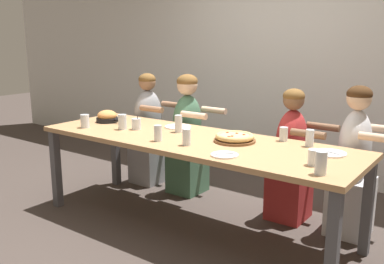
% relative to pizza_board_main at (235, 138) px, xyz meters
% --- Properties ---
extents(ground_plane, '(18.00, 18.00, 0.00)m').
position_rel_pizza_board_main_xyz_m(ground_plane, '(-0.34, -0.10, -0.81)').
color(ground_plane, '#423833').
rests_on(ground_plane, ground).
extents(restaurant_back_panel, '(10.00, 0.06, 3.20)m').
position_rel_pizza_board_main_xyz_m(restaurant_back_panel, '(-0.34, 1.73, 0.79)').
color(restaurant_back_panel, silver).
rests_on(restaurant_back_panel, ground).
extents(dining_table, '(2.72, 0.88, 0.77)m').
position_rel_pizza_board_main_xyz_m(dining_table, '(-0.34, -0.10, -0.10)').
color(dining_table, tan).
rests_on(dining_table, ground).
extents(pizza_board_main, '(0.33, 0.33, 0.06)m').
position_rel_pizza_board_main_xyz_m(pizza_board_main, '(0.00, 0.00, 0.00)').
color(pizza_board_main, brown).
rests_on(pizza_board_main, dining_table).
extents(skillet_bowl, '(0.30, 0.21, 0.12)m').
position_rel_pizza_board_main_xyz_m(skillet_bowl, '(-1.39, -0.05, 0.02)').
color(skillet_bowl, black).
rests_on(skillet_bowl, dining_table).
extents(empty_plate_a, '(0.24, 0.24, 0.02)m').
position_rel_pizza_board_main_xyz_m(empty_plate_a, '(-0.69, 0.16, -0.03)').
color(empty_plate_a, white).
rests_on(empty_plate_a, dining_table).
extents(empty_plate_b, '(0.19, 0.19, 0.02)m').
position_rel_pizza_board_main_xyz_m(empty_plate_b, '(0.15, -0.39, -0.03)').
color(empty_plate_b, white).
rests_on(empty_plate_b, dining_table).
extents(empty_plate_c, '(0.23, 0.23, 0.02)m').
position_rel_pizza_board_main_xyz_m(empty_plate_c, '(0.72, 0.08, -0.03)').
color(empty_plate_c, white).
rests_on(empty_plate_c, dining_table).
extents(cocktail_glass_blue, '(0.08, 0.08, 0.12)m').
position_rel_pizza_board_main_xyz_m(cocktail_glass_blue, '(-0.93, -0.12, 0.01)').
color(cocktail_glass_blue, silver).
rests_on(cocktail_glass_blue, dining_table).
extents(drinking_glass_a, '(0.06, 0.06, 0.13)m').
position_rel_pizza_board_main_xyz_m(drinking_glass_a, '(0.53, 0.20, 0.02)').
color(drinking_glass_a, silver).
rests_on(drinking_glass_a, dining_table).
extents(drinking_glass_b, '(0.08, 0.08, 0.10)m').
position_rel_pizza_board_main_xyz_m(drinking_glass_b, '(0.73, -0.24, 0.02)').
color(drinking_glass_b, silver).
rests_on(drinking_glass_b, dining_table).
extents(drinking_glass_c, '(0.06, 0.06, 0.15)m').
position_rel_pizza_board_main_xyz_m(drinking_glass_c, '(-0.56, 0.01, 0.03)').
color(drinking_glass_c, silver).
rests_on(drinking_glass_c, dining_table).
extents(drinking_glass_d, '(0.07, 0.07, 0.11)m').
position_rel_pizza_board_main_xyz_m(drinking_glass_d, '(0.30, 0.25, 0.02)').
color(drinking_glass_d, silver).
rests_on(drinking_glass_d, dining_table).
extents(drinking_glass_e, '(0.06, 0.06, 0.13)m').
position_rel_pizza_board_main_xyz_m(drinking_glass_e, '(-0.24, -0.31, 0.02)').
color(drinking_glass_e, silver).
rests_on(drinking_glass_e, dining_table).
extents(drinking_glass_f, '(0.06, 0.06, 0.13)m').
position_rel_pizza_board_main_xyz_m(drinking_glass_f, '(-0.50, -0.34, 0.02)').
color(drinking_glass_f, silver).
rests_on(drinking_glass_f, dining_table).
extents(drinking_glass_g, '(0.07, 0.07, 0.13)m').
position_rel_pizza_board_main_xyz_m(drinking_glass_g, '(-1.03, -0.20, 0.03)').
color(drinking_glass_g, silver).
rests_on(drinking_glass_g, dining_table).
extents(drinking_glass_h, '(0.08, 0.08, 0.12)m').
position_rel_pizza_board_main_xyz_m(drinking_glass_h, '(-1.36, -0.34, 0.02)').
color(drinking_glass_h, silver).
rests_on(drinking_glass_h, dining_table).
extents(drinking_glass_i, '(0.07, 0.07, 0.14)m').
position_rel_pizza_board_main_xyz_m(drinking_glass_i, '(0.83, -0.40, 0.03)').
color(drinking_glass_i, silver).
rests_on(drinking_glass_i, dining_table).
extents(diner_far_right, '(0.51, 0.40, 1.22)m').
position_rel_pizza_board_main_xyz_m(diner_far_right, '(0.77, 0.56, -0.25)').
color(diner_far_right, silver).
rests_on(diner_far_right, ground).
extents(diner_far_midleft, '(0.51, 0.40, 1.22)m').
position_rel_pizza_board_main_xyz_m(diner_far_midleft, '(-0.88, 0.56, -0.24)').
color(diner_far_midleft, '#477556').
rests_on(diner_far_midleft, ground).
extents(diner_far_left, '(0.51, 0.40, 1.20)m').
position_rel_pizza_board_main_xyz_m(diner_far_left, '(-1.41, 0.56, -0.26)').
color(diner_far_left, '#99999E').
rests_on(diner_far_left, ground).
extents(diner_far_midright, '(0.51, 0.40, 1.15)m').
position_rel_pizza_board_main_xyz_m(diner_far_midright, '(0.24, 0.56, -0.28)').
color(diner_far_midright, '#B22D2D').
rests_on(diner_far_midright, ground).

